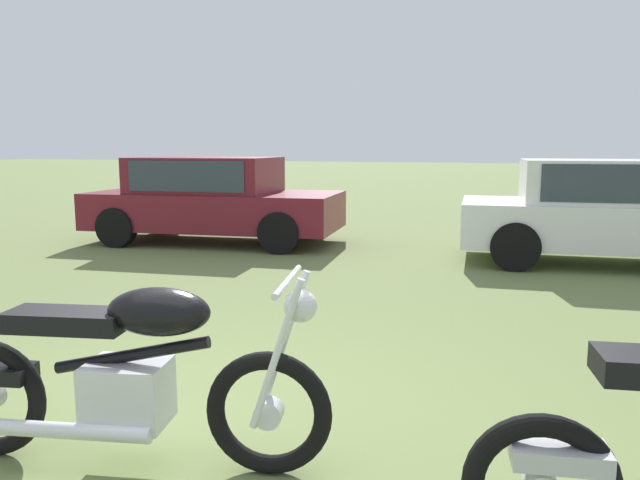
% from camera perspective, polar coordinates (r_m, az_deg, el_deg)
% --- Properties ---
extents(ground_plane, '(120.00, 120.00, 0.00)m').
position_cam_1_polar(ground_plane, '(3.61, -14.09, -18.04)').
color(ground_plane, olive).
extents(motorcycle_black, '(2.09, 0.81, 1.02)m').
position_cam_1_polar(motorcycle_black, '(3.29, -17.42, -11.88)').
color(motorcycle_black, black).
rests_on(motorcycle_black, ground).
extents(car_burgundy, '(4.29, 2.21, 1.43)m').
position_cam_1_polar(car_burgundy, '(10.48, -10.04, 4.11)').
color(car_burgundy, maroon).
rests_on(car_burgundy, ground).
extents(car_white, '(4.36, 2.08, 1.43)m').
position_cam_1_polar(car_white, '(9.28, 25.89, 2.80)').
color(car_white, silver).
rests_on(car_white, ground).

